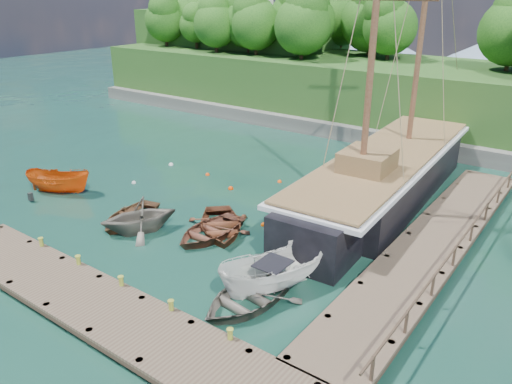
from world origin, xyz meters
TOP-DOWN VIEW (x-y plane):
  - ground at (0.00, 0.00)m, footprint 160.00×160.00m
  - dock_near at (2.00, -6.50)m, footprint 20.00×3.20m
  - dock_east at (11.50, 7.00)m, footprint 3.20×24.00m
  - bollard_0 at (-4.00, -5.10)m, footprint 0.26×0.26m
  - bollard_1 at (-1.00, -5.10)m, footprint 0.26×0.26m
  - bollard_2 at (2.00, -5.10)m, footprint 0.26×0.26m
  - bollard_3 at (5.00, -5.10)m, footprint 0.26×0.26m
  - bollard_4 at (8.00, -5.10)m, footprint 0.26×0.26m
  - rowboat_0 at (-3.62, 0.12)m, footprint 3.99×4.94m
  - rowboat_1 at (-2.20, -0.37)m, footprint 5.02×5.25m
  - rowboat_2 at (1.28, 1.44)m, footprint 3.39×4.64m
  - rowboat_3 at (6.68, -2.32)m, footprint 4.05×5.24m
  - rowboat_4 at (1.36, 2.24)m, footprint 5.83×5.85m
  - motorboat_orange at (-10.81, 0.41)m, footprint 4.82×3.40m
  - cabin_boat_white at (7.00, -0.90)m, footprint 3.87×5.63m
  - schooner at (6.57, 12.37)m, footprint 6.45×29.24m
  - mooring_buoy_0 at (-8.20, 4.39)m, footprint 0.30×0.30m
  - mooring_buoy_1 at (-2.13, 7.48)m, footprint 0.36×0.36m
  - mooring_buoy_2 at (0.56, 4.12)m, footprint 0.29×0.29m
  - mooring_buoy_3 at (4.20, 8.38)m, footprint 0.33×0.33m
  - mooring_buoy_4 at (-5.18, 8.61)m, footprint 0.30×0.30m
  - mooring_buoy_5 at (-0.21, 10.48)m, footprint 0.30×0.30m
  - mooring_buoy_6 at (-8.86, 8.60)m, footprint 0.36×0.36m
  - mooring_buoy_7 at (2.84, 4.27)m, footprint 0.34×0.34m
  - headland at (-12.88, 31.36)m, footprint 51.00×19.31m

SIDE VIEW (x-z plane):
  - ground at x=0.00m, z-range 0.00..0.00m
  - bollard_0 at x=-4.00m, z-range -0.23..0.23m
  - bollard_1 at x=-1.00m, z-range -0.23..0.23m
  - bollard_2 at x=2.00m, z-range -0.23..0.23m
  - bollard_3 at x=5.00m, z-range -0.23..0.23m
  - bollard_4 at x=8.00m, z-range -0.23..0.23m
  - rowboat_0 at x=-3.62m, z-range -0.45..0.45m
  - rowboat_1 at x=-2.20m, z-range -1.07..1.07m
  - rowboat_2 at x=1.28m, z-range -0.47..0.47m
  - rowboat_3 at x=6.68m, z-range -0.50..0.50m
  - rowboat_4 at x=1.36m, z-range -0.50..0.50m
  - motorboat_orange at x=-10.81m, z-range -0.87..0.87m
  - cabin_boat_white at x=7.00m, z-range -1.02..1.02m
  - mooring_buoy_0 at x=-8.20m, z-range -0.15..0.15m
  - mooring_buoy_1 at x=-2.13m, z-range -0.18..0.18m
  - mooring_buoy_2 at x=0.56m, z-range -0.14..0.14m
  - mooring_buoy_3 at x=4.20m, z-range -0.17..0.17m
  - mooring_buoy_4 at x=-5.18m, z-range -0.15..0.15m
  - mooring_buoy_5 at x=-0.21m, z-range -0.15..0.15m
  - mooring_buoy_6 at x=-8.86m, z-range -0.18..0.18m
  - mooring_buoy_7 at x=2.84m, z-range -0.17..0.17m
  - dock_near at x=2.00m, z-range -0.12..0.98m
  - dock_east at x=11.50m, z-range -0.12..0.98m
  - schooner at x=6.57m, z-range -9.66..12.07m
  - headland at x=-12.88m, z-range -0.91..11.99m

